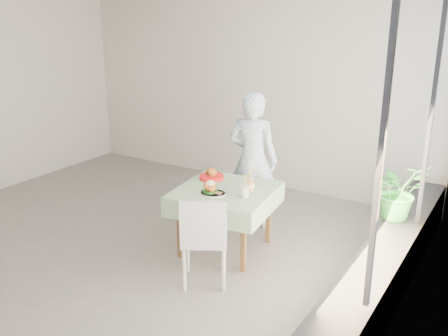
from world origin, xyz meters
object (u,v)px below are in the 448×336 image
Objects in this scene: cafe_table at (225,212)px; potted_plant at (398,190)px; diner at (253,160)px; juice_cup_orange at (250,185)px; chair_near at (205,256)px; chair_far at (245,207)px; main_dish at (212,189)px.

cafe_table is 1.89m from potted_plant.
juice_cup_orange is (0.34, -0.68, -0.05)m from diner.
potted_plant is (1.49, 1.49, 0.52)m from chair_near.
diner is 2.74× the size of potted_plant.
chair_near is 0.55× the size of diner.
potted_plant is at bearing 169.42° from diner.
cafe_table is 0.77m from chair_near.
cafe_table is at bearing -78.95° from chair_far.
juice_cup_orange is at bearing 86.07° from chair_near.
diner reaches higher than juice_cup_orange.
juice_cup_orange is at bearing 43.82° from main_dish.
juice_cup_orange is (0.06, 0.82, 0.52)m from chair_near.
main_dish reaches higher than cafe_table.
main_dish is at bearing -104.70° from cafe_table.
main_dish is 0.47× the size of potted_plant.
diner is 0.99m from main_dish.
main_dish is at bearing -84.70° from chair_far.
potted_plant is (1.69, 0.77, 0.35)m from cafe_table.
juice_cup_orange is (0.39, -0.60, 0.56)m from chair_far.
chair_near is at bearing -63.96° from main_dish.
chair_near is 3.20× the size of juice_cup_orange.
chair_far is at bearing 101.05° from cafe_table.
diner is at bearing 96.11° from cafe_table.
juice_cup_orange is (0.26, 0.10, 0.35)m from cafe_table.
chair_far is 1.46m from chair_near.
diner reaches higher than cafe_table.
cafe_table is 0.74m from chair_far.
chair_far is at bearing 123.32° from juice_cup_orange.
main_dish is at bearing 116.04° from chair_near.
cafe_table is 3.91× the size of juice_cup_orange.
chair_far is 1.29× the size of potted_plant.
potted_plant is at bearing 25.12° from juice_cup_orange.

